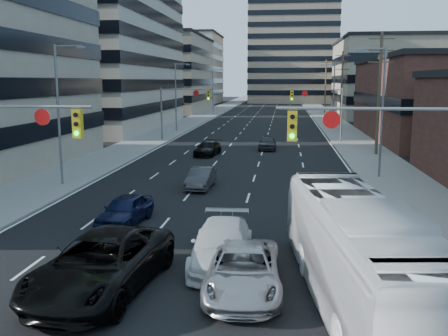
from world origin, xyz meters
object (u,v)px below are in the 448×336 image
(black_pickup, at_px, (101,264))
(silver_suv, at_px, (243,270))
(white_van, at_px, (222,244))
(sedan_blue, at_px, (125,210))
(transit_bus, at_px, (360,253))

(black_pickup, distance_m, silver_suv, 4.62)
(white_van, bearing_deg, black_pickup, -144.01)
(white_van, distance_m, sedan_blue, 7.07)
(silver_suv, distance_m, transit_bus, 3.74)
(transit_bus, relative_size, sedan_blue, 2.88)
(silver_suv, relative_size, transit_bus, 0.44)
(black_pickup, bearing_deg, silver_suv, 12.52)
(silver_suv, height_order, transit_bus, transit_bus)
(sedan_blue, bearing_deg, black_pickup, -70.95)
(black_pickup, xyz_separation_m, silver_suv, (4.59, 0.52, -0.20))
(white_van, xyz_separation_m, silver_suv, (0.99, -2.32, -0.05))
(black_pickup, relative_size, silver_suv, 1.28)
(white_van, xyz_separation_m, transit_bus, (4.56, -2.86, 0.88))
(black_pickup, xyz_separation_m, transit_bus, (8.16, -0.02, 0.72))
(black_pickup, relative_size, white_van, 1.25)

